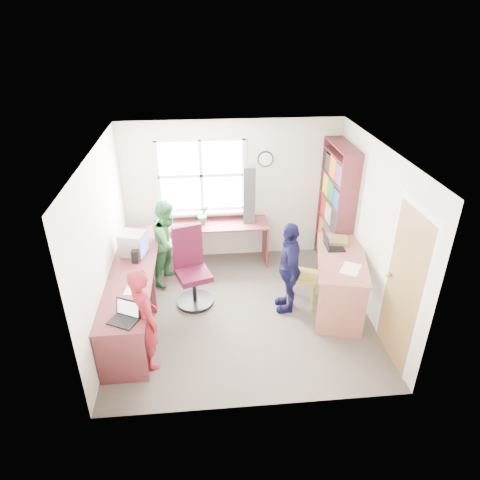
{
  "coord_description": "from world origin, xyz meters",
  "views": [
    {
      "loc": [
        -0.5,
        -4.98,
        3.88
      ],
      "look_at": [
        0.0,
        0.25,
        1.05
      ],
      "focal_mm": 32.0,
      "sensor_mm": 36.0,
      "label": 1
    }
  ],
  "objects": [
    {
      "name": "l_desk",
      "position": [
        -1.31,
        -0.28,
        0.46
      ],
      "size": [
        2.38,
        2.95,
        0.75
      ],
      "color": "maroon",
      "rests_on": "ground"
    },
    {
      "name": "paper_b",
      "position": [
        1.43,
        -0.3,
        0.83
      ],
      "size": [
        0.37,
        0.4,
        0.0
      ],
      "rotation": [
        0.0,
        0.0,
        -0.55
      ],
      "color": "white",
      "rests_on": "right_desk"
    },
    {
      "name": "person_navy",
      "position": [
        0.67,
        0.04,
        0.69
      ],
      "size": [
        0.38,
        0.83,
        1.38
      ],
      "primitive_type": "imported",
      "rotation": [
        0.0,
        0.0,
        -1.62
      ],
      "color": "#121238",
      "rests_on": "ground"
    },
    {
      "name": "person_red",
      "position": [
        -1.24,
        -0.9,
        0.68
      ],
      "size": [
        0.51,
        0.59,
        1.36
      ],
      "primitive_type": "imported",
      "rotation": [
        0.0,
        0.0,
        2.04
      ],
      "color": "maroon",
      "rests_on": "ground"
    },
    {
      "name": "swivel_chair",
      "position": [
        -0.7,
        0.35,
        0.51
      ],
      "size": [
        0.7,
        0.7,
        1.19
      ],
      "rotation": [
        0.0,
        0.0,
        0.32
      ],
      "color": "black",
      "rests_on": "ground"
    },
    {
      "name": "potted_plant",
      "position": [
        -0.5,
        1.42,
        0.91
      ],
      "size": [
        0.21,
        0.19,
        0.33
      ],
      "primitive_type": "imported",
      "rotation": [
        0.0,
        0.0,
        0.3
      ],
      "color": "#2E743D",
      "rests_on": "l_desk"
    },
    {
      "name": "laptop_left",
      "position": [
        -1.44,
        -0.98,
        0.8
      ],
      "size": [
        0.4,
        0.38,
        0.22
      ],
      "rotation": [
        0.0,
        0.0,
        -0.47
      ],
      "color": "black",
      "rests_on": "l_desk"
    },
    {
      "name": "speaker_a",
      "position": [
        -1.47,
        0.29,
        0.84
      ],
      "size": [
        0.1,
        0.1,
        0.19
      ],
      "rotation": [
        0.0,
        0.0,
        -0.09
      ],
      "color": "black",
      "rests_on": "l_desk"
    },
    {
      "name": "wooden_chair",
      "position": [
        0.86,
        0.19,
        0.51
      ],
      "size": [
        0.53,
        0.53,
        0.94
      ],
      "rotation": [
        0.0,
        0.0,
        -0.36
      ],
      "color": "gold",
      "rests_on": "ground"
    },
    {
      "name": "person_green",
      "position": [
        -1.05,
        0.96,
        0.69
      ],
      "size": [
        0.76,
        0.83,
        1.38
      ],
      "primitive_type": "imported",
      "rotation": [
        0.0,
        0.0,
        1.12
      ],
      "color": "#30783C",
      "rests_on": "ground"
    },
    {
      "name": "game_box",
      "position": [
        1.47,
        0.45,
        0.86
      ],
      "size": [
        0.36,
        0.36,
        0.06
      ],
      "rotation": [
        0.0,
        0.0,
        -0.19
      ],
      "color": "red",
      "rests_on": "right_desk"
    },
    {
      "name": "bookshelf",
      "position": [
        1.65,
        1.19,
        1.0
      ],
      "size": [
        0.3,
        1.02,
        2.1
      ],
      "color": "maroon",
      "rests_on": "ground"
    },
    {
      "name": "speaker_b",
      "position": [
        -1.52,
        0.82,
        0.84
      ],
      "size": [
        0.09,
        0.09,
        0.18
      ],
      "rotation": [
        0.0,
        0.0,
        0.01
      ],
      "color": "black",
      "rests_on": "l_desk"
    },
    {
      "name": "paper_a",
      "position": [
        -1.41,
        -0.36,
        0.75
      ],
      "size": [
        0.25,
        0.33,
        0.0
      ],
      "rotation": [
        0.0,
        0.0,
        -0.12
      ],
      "color": "white",
      "rests_on": "l_desk"
    },
    {
      "name": "laptop_right",
      "position": [
        1.34,
        0.32,
        0.89
      ],
      "size": [
        0.3,
        0.36,
        0.24
      ],
      "rotation": [
        0.0,
        0.0,
        1.54
      ],
      "color": "black",
      "rests_on": "right_desk"
    },
    {
      "name": "crt_monitor",
      "position": [
        -1.52,
        0.52,
        0.92
      ],
      "size": [
        0.42,
        0.39,
        0.34
      ],
      "rotation": [
        0.0,
        0.0,
        -0.27
      ],
      "color": "#ABAAAF",
      "rests_on": "l_desk"
    },
    {
      "name": "right_desk",
      "position": [
        1.42,
        0.02,
        0.6
      ],
      "size": [
        1.0,
        1.56,
        0.83
      ],
      "rotation": [
        0.0,
        0.0,
        -0.25
      ],
      "color": "#9B584D",
      "rests_on": "ground"
    },
    {
      "name": "cd_tower",
      "position": [
        0.27,
        1.45,
        1.23
      ],
      "size": [
        0.2,
        0.19,
        0.96
      ],
      "rotation": [
        0.0,
        0.0,
        -0.08
      ],
      "color": "black",
      "rests_on": "l_desk"
    },
    {
      "name": "room",
      "position": [
        0.01,
        0.1,
        1.22
      ],
      "size": [
        3.64,
        3.44,
        2.44
      ],
      "color": "#443C36",
      "rests_on": "ground"
    }
  ]
}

